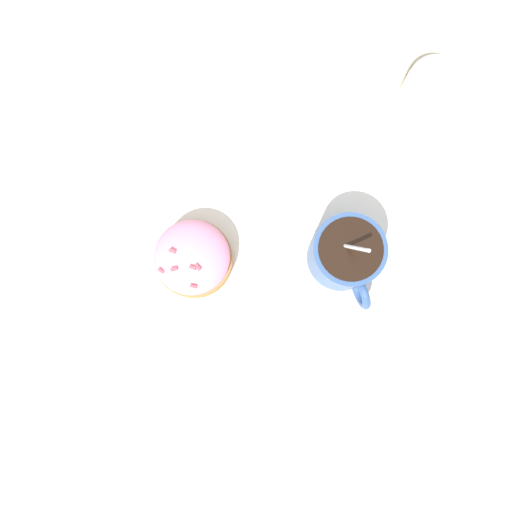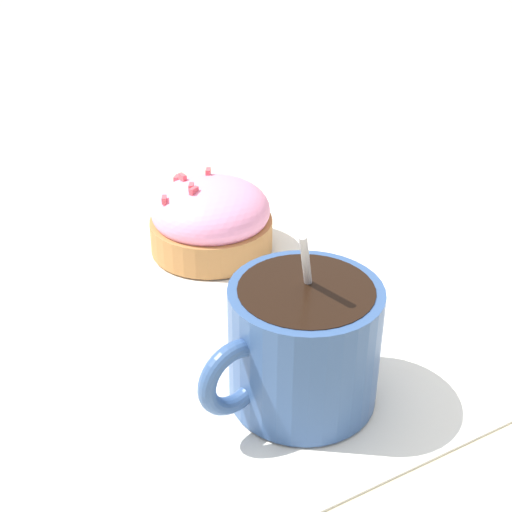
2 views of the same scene
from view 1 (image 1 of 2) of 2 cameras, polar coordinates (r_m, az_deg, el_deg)
ground_plane at (r=0.58m, az=1.46°, el=-1.37°), size 3.00×3.00×0.00m
paper_napkin at (r=0.58m, az=1.46°, el=-1.35°), size 0.34×0.33×0.00m
coffee_cup at (r=0.55m, az=10.27°, el=0.18°), size 0.08×0.10×0.11m
frosted_pastry at (r=0.56m, az=-7.25°, el=-0.23°), size 0.09×0.09×0.05m
sugar_bowl at (r=0.65m, az=19.54°, el=17.56°), size 0.07×0.07×0.06m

